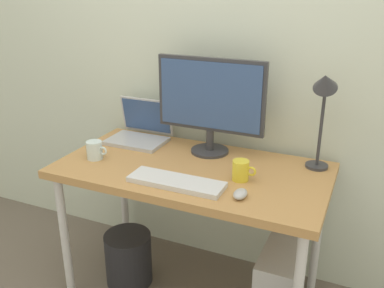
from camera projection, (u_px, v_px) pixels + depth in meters
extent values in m
cube|color=silver|center=(223.00, 43.00, 2.24)|extent=(4.40, 0.04, 2.60)
cube|color=#B7844C|center=(192.00, 170.00, 2.10)|extent=(1.32, 0.69, 0.04)
cylinder|color=silver|center=(65.00, 238.00, 2.22)|extent=(0.04, 0.04, 0.72)
cylinder|color=silver|center=(124.00, 191.00, 2.70)|extent=(0.04, 0.04, 0.72)
cylinder|color=silver|center=(317.00, 234.00, 2.25)|extent=(0.04, 0.04, 0.72)
cylinder|color=#333338|center=(210.00, 151.00, 2.27)|extent=(0.20, 0.20, 0.01)
cylinder|color=#333338|center=(210.00, 140.00, 2.25)|extent=(0.04, 0.04, 0.11)
cube|color=#333338|center=(211.00, 95.00, 2.16)|extent=(0.57, 0.03, 0.38)
cube|color=#334C7F|center=(209.00, 96.00, 2.14)|extent=(0.54, 0.01, 0.34)
cube|color=#B2B2B7|center=(136.00, 141.00, 2.39)|extent=(0.32, 0.22, 0.02)
cube|color=#B2B2B7|center=(147.00, 116.00, 2.46)|extent=(0.32, 0.05, 0.21)
cube|color=#334C7F|center=(146.00, 116.00, 2.45)|extent=(0.30, 0.03, 0.18)
cylinder|color=#333338|center=(317.00, 166.00, 2.09)|extent=(0.11, 0.11, 0.01)
cylinder|color=#333338|center=(321.00, 127.00, 2.01)|extent=(0.02, 0.02, 0.39)
cone|color=#333338|center=(325.00, 82.00, 1.90)|extent=(0.11, 0.14, 0.13)
cube|color=silver|center=(176.00, 182.00, 1.91)|extent=(0.44, 0.14, 0.02)
ellipsoid|color=#B2B2B7|center=(240.00, 194.00, 1.79)|extent=(0.06, 0.09, 0.03)
cylinder|color=yellow|center=(241.00, 170.00, 1.94)|extent=(0.08, 0.08, 0.09)
torus|color=yellow|center=(251.00, 171.00, 1.92)|extent=(0.05, 0.01, 0.05)
cylinder|color=silver|center=(95.00, 150.00, 2.17)|extent=(0.08, 0.08, 0.09)
torus|color=silver|center=(103.00, 151.00, 2.15)|extent=(0.05, 0.01, 0.05)
cube|color=#B2B2B7|center=(279.00, 288.00, 2.08)|extent=(0.18, 0.36, 0.42)
cylinder|color=#232328|center=(129.00, 258.00, 2.40)|extent=(0.26, 0.26, 0.30)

